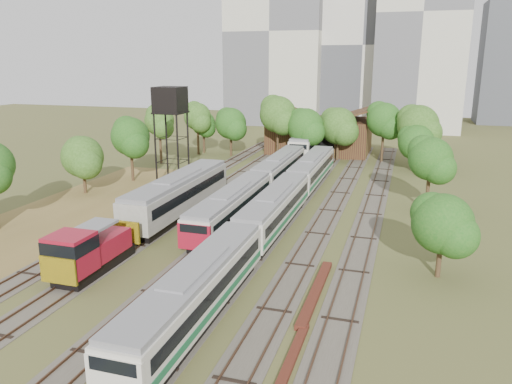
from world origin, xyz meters
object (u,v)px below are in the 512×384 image
(railcar_green_set, at_px, (275,209))
(water_tower, at_px, (170,103))
(shunter_locomotive, at_px, (87,252))
(railcar_red_set, at_px, (259,185))

(railcar_green_set, xyz_separation_m, water_tower, (-16.27, 12.49, 8.15))
(water_tower, bearing_deg, shunter_locomotive, -76.55)
(railcar_green_set, height_order, water_tower, water_tower)
(shunter_locomotive, bearing_deg, railcar_green_set, 53.95)
(railcar_green_set, bearing_deg, water_tower, 142.50)
(shunter_locomotive, bearing_deg, railcar_red_set, 74.82)
(shunter_locomotive, height_order, water_tower, water_tower)
(railcar_green_set, distance_m, shunter_locomotive, 16.99)
(railcar_red_set, bearing_deg, railcar_green_set, -64.47)
(railcar_red_set, relative_size, railcar_green_set, 0.66)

